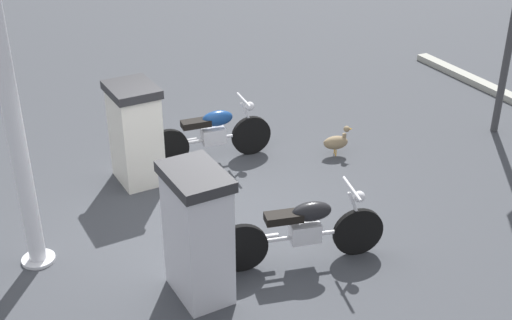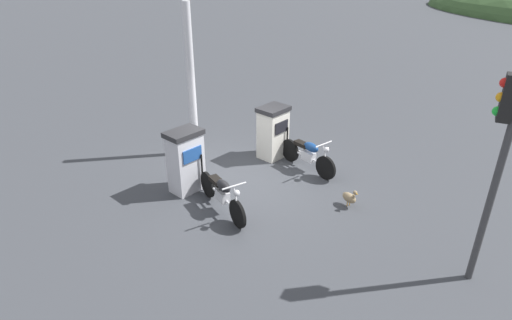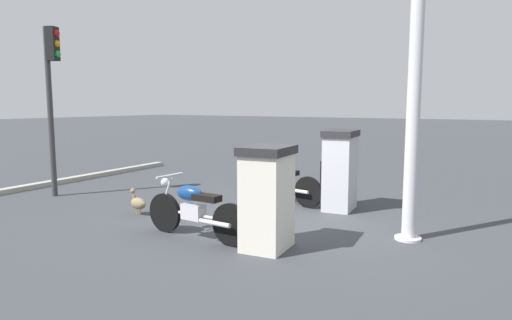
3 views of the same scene
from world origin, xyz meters
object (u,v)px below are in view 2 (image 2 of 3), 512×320
at_px(roadside_traffic_light, 499,149).
at_px(motorcycle_far_pump, 308,154).
at_px(motorcycle_near_pump, 222,193).
at_px(fuel_pump_near, 186,161).
at_px(canopy_support_pole, 192,86).
at_px(fuel_pump_far, 273,132).
at_px(wandering_duck, 349,197).

bearing_deg(roadside_traffic_light, motorcycle_far_pump, 169.58).
bearing_deg(roadside_traffic_light, motorcycle_near_pump, -155.89).
distance_m(fuel_pump_near, motorcycle_far_pump, 3.23).
relative_size(motorcycle_near_pump, canopy_support_pole, 0.50).
bearing_deg(motorcycle_near_pump, motorcycle_far_pump, 92.46).
bearing_deg(fuel_pump_far, wandering_duck, -8.02).
bearing_deg(motorcycle_far_pump, fuel_pump_near, -111.94).
height_order(fuel_pump_far, motorcycle_far_pump, fuel_pump_far).
bearing_deg(wandering_duck, canopy_support_pole, -167.04).
bearing_deg(fuel_pump_far, fuel_pump_near, -90.00).
bearing_deg(wandering_duck, fuel_pump_near, -141.80).
height_order(fuel_pump_near, roadside_traffic_light, roadside_traffic_light).
height_order(fuel_pump_near, canopy_support_pole, canopy_support_pole).
height_order(motorcycle_near_pump, wandering_duck, motorcycle_near_pump).
relative_size(fuel_pump_far, canopy_support_pole, 0.36).
bearing_deg(wandering_duck, motorcycle_near_pump, -126.56).
relative_size(roadside_traffic_light, canopy_support_pole, 0.90).
xyz_separation_m(wandering_duck, canopy_support_pole, (-4.67, -1.08, 1.77)).
distance_m(motorcycle_far_pump, canopy_support_pole, 3.62).
xyz_separation_m(fuel_pump_far, motorcycle_far_pump, (1.20, 0.16, -0.30)).
distance_m(fuel_pump_near, motorcycle_near_pump, 1.37).
distance_m(motorcycle_near_pump, motorcycle_far_pump, 2.91).
xyz_separation_m(fuel_pump_far, wandering_duck, (3.05, -0.43, -0.52)).
relative_size(motorcycle_near_pump, roadside_traffic_light, 0.55).
height_order(motorcycle_far_pump, wandering_duck, motorcycle_far_pump).
distance_m(fuel_pump_near, canopy_support_pole, 2.42).
bearing_deg(motorcycle_near_pump, roadside_traffic_light, 24.11).
bearing_deg(wandering_duck, motorcycle_far_pump, 162.42).
bearing_deg(fuel_pump_near, motorcycle_near_pump, 3.33).
bearing_deg(wandering_duck, fuel_pump_far, 171.98).
bearing_deg(motorcycle_near_pump, wandering_duck, 53.44).
bearing_deg(motorcycle_far_pump, wandering_duck, -17.58).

